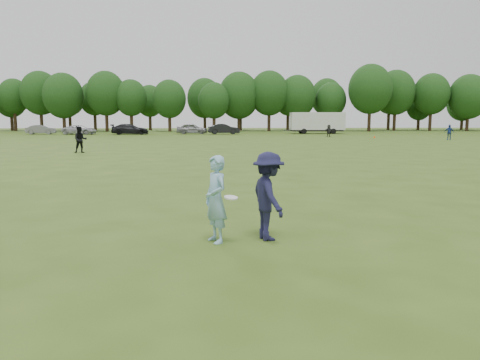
{
  "coord_description": "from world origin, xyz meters",
  "views": [
    {
      "loc": [
        -1.08,
        -9.31,
        2.47
      ],
      "look_at": [
        -0.58,
        0.85,
        1.1
      ],
      "focal_mm": 35.0,
      "sensor_mm": 36.0,
      "label": 1
    }
  ],
  "objects": [
    {
      "name": "car_d",
      "position": [
        -13.57,
        58.63,
        0.76
      ],
      "size": [
        5.44,
        2.72,
        1.52
      ],
      "primitive_type": "imported",
      "rotation": [
        0.0,
        0.0,
        1.69
      ],
      "color": "black",
      "rests_on": "ground"
    },
    {
      "name": "player_far_b",
      "position": [
        24.22,
        40.72,
        0.84
      ],
      "size": [
        1.04,
        0.91,
        1.68
      ],
      "primitive_type": "imported",
      "rotation": [
        0.0,
        0.0,
        -0.62
      ],
      "color": "navy",
      "rests_on": "ground"
    },
    {
      "name": "treeline",
      "position": [
        2.81,
        76.9,
        6.26
      ],
      "size": [
        130.35,
        18.39,
        11.74
      ],
      "color": "#332114",
      "rests_on": "ground"
    },
    {
      "name": "field_cone",
      "position": [
        17.82,
        46.2,
        0.15
      ],
      "size": [
        0.28,
        0.28,
        0.3
      ],
      "primitive_type": "cone",
      "color": "#EB470C",
      "rests_on": "ground"
    },
    {
      "name": "car_b",
      "position": [
        -26.71,
        60.31,
        0.67
      ],
      "size": [
        4.24,
        1.94,
        1.35
      ],
      "primitive_type": "imported",
      "rotation": [
        0.0,
        0.0,
        1.7
      ],
      "color": "slate",
      "rests_on": "ground"
    },
    {
      "name": "thrower",
      "position": [
        -1.11,
        -0.23,
        0.87
      ],
      "size": [
        0.66,
        0.75,
        1.73
      ],
      "primitive_type": "imported",
      "rotation": [
        0.0,
        0.0,
        -1.09
      ],
      "color": "#8ABBD5",
      "rests_on": "ground"
    },
    {
      "name": "car_e",
      "position": [
        -4.8,
        60.58,
        0.78
      ],
      "size": [
        4.66,
        2.13,
        1.55
      ],
      "primitive_type": "imported",
      "rotation": [
        0.0,
        0.0,
        1.51
      ],
      "color": "gray",
      "rests_on": "ground"
    },
    {
      "name": "ground",
      "position": [
        0.0,
        0.0,
        0.0
      ],
      "size": [
        200.0,
        200.0,
        0.0
      ],
      "primitive_type": "plane",
      "color": "#375116",
      "rests_on": "ground"
    },
    {
      "name": "disc_in_play",
      "position": [
        -0.82,
        -0.41,
        0.93
      ],
      "size": [
        0.32,
        0.32,
        0.08
      ],
      "color": "white",
      "rests_on": "ground"
    },
    {
      "name": "car_f",
      "position": [
        -0.11,
        59.49,
        0.76
      ],
      "size": [
        4.73,
        2.08,
        1.51
      ],
      "primitive_type": "imported",
      "rotation": [
        0.0,
        0.0,
        1.68
      ],
      "color": "black",
      "rests_on": "ground"
    },
    {
      "name": "player_far_d",
      "position": [
        13.07,
        49.53,
        0.77
      ],
      "size": [
        1.5,
        1.0,
        1.55
      ],
      "primitive_type": "imported",
      "rotation": [
        0.0,
        0.0,
        0.42
      ],
      "color": "#2A2A2A",
      "rests_on": "ground"
    },
    {
      "name": "cargo_trailer",
      "position": [
        13.95,
        60.84,
        1.78
      ],
      "size": [
        9.0,
        2.75,
        3.2
      ],
      "color": "silver",
      "rests_on": "ground"
    },
    {
      "name": "defender",
      "position": [
        -0.05,
        -0.07,
        0.89
      ],
      "size": [
        0.95,
        1.29,
        1.79
      ],
      "primitive_type": "imported",
      "rotation": [
        0.0,
        0.0,
        1.84
      ],
      "color": "#1B1B3C",
      "rests_on": "ground"
    },
    {
      "name": "car_c",
      "position": [
        -20.83,
        59.24,
        0.66
      ],
      "size": [
        5.04,
        2.84,
        1.33
      ],
      "primitive_type": "imported",
      "rotation": [
        0.0,
        0.0,
        1.43
      ],
      "color": "#B5B4BA",
      "rests_on": "ground"
    },
    {
      "name": "player_far_a",
      "position": [
        -10.59,
        23.73,
        0.92
      ],
      "size": [
        1.06,
        0.93,
        1.84
      ],
      "primitive_type": "imported",
      "rotation": [
        0.0,
        0.0,
        0.31
      ],
      "color": "black",
      "rests_on": "ground"
    }
  ]
}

